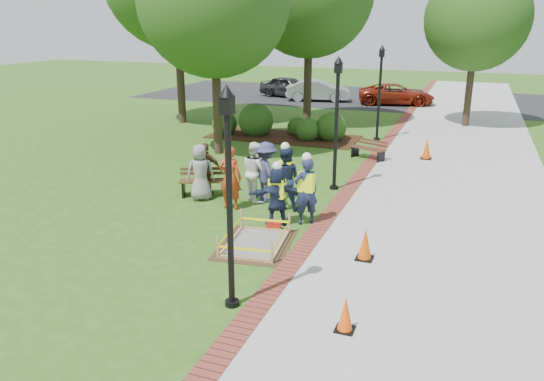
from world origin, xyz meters
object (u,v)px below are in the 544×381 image
at_px(lamp_near, 229,184).
at_px(wet_concrete_pad, 256,236).
at_px(bench_near, 206,187).
at_px(cone_front, 345,315).
at_px(hivis_worker_a, 277,194).
at_px(hivis_worker_c, 285,177).
at_px(hivis_worker_b, 306,189).

bearing_deg(lamp_near, wet_concrete_pad, 103.37).
bearing_deg(bench_near, cone_front, -45.56).
relative_size(wet_concrete_pad, hivis_worker_a, 1.40).
bearing_deg(lamp_near, cone_front, -2.75).
bearing_deg(bench_near, hivis_worker_a, -28.07).
height_order(hivis_worker_a, hivis_worker_c, hivis_worker_c).
bearing_deg(lamp_near, hivis_worker_c, 98.86).
relative_size(wet_concrete_pad, hivis_worker_b, 1.25).
bearing_deg(hivis_worker_b, lamp_near, -90.52).
height_order(bench_near, cone_front, bench_near).
bearing_deg(wet_concrete_pad, hivis_worker_a, 88.70).
xyz_separation_m(cone_front, hivis_worker_b, (-2.22, 4.79, 0.65)).
bearing_deg(bench_near, hivis_worker_b, -18.28).
height_order(bench_near, hivis_worker_c, hivis_worker_c).
bearing_deg(hivis_worker_c, wet_concrete_pad, -86.01).
bearing_deg(cone_front, lamp_near, 177.25).
distance_m(cone_front, hivis_worker_a, 5.32).
bearing_deg(hivis_worker_b, cone_front, -65.16).
bearing_deg(lamp_near, bench_near, 121.61).
bearing_deg(cone_front, hivis_worker_b, 114.84).
height_order(bench_near, hivis_worker_b, hivis_worker_b).
bearing_deg(hivis_worker_b, bench_near, 161.72).
height_order(cone_front, lamp_near, lamp_near).
distance_m(lamp_near, hivis_worker_a, 4.64).
relative_size(bench_near, cone_front, 2.46).
xyz_separation_m(wet_concrete_pad, bench_near, (-2.95, 3.03, 0.04)).
bearing_deg(hivis_worker_a, bench_near, 151.93).
relative_size(lamp_near, hivis_worker_a, 2.40).
relative_size(lamp_near, hivis_worker_b, 2.14).
bearing_deg(hivis_worker_a, cone_front, -56.63).
xyz_separation_m(lamp_near, hivis_worker_c, (-0.87, 5.58, -1.49)).
bearing_deg(hivis_worker_a, hivis_worker_c, 99.91).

